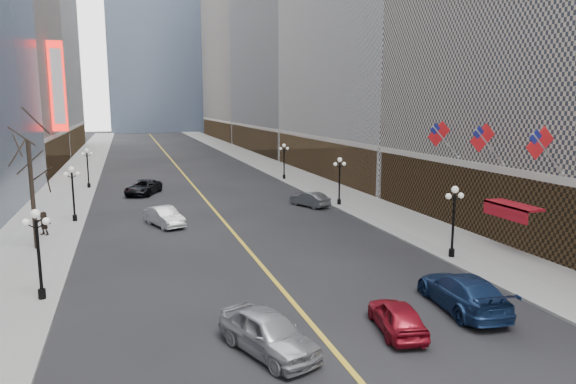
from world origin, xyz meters
TOP-DOWN VIEW (x-y plane):
  - sidewalk_east at (14.00, 70.00)m, footprint 6.00×230.00m
  - sidewalk_west at (-14.00, 70.00)m, footprint 6.00×230.00m
  - lane_line at (0.00, 80.00)m, footprint 0.25×200.00m
  - bldg_east_c at (29.88, 106.00)m, footprint 26.60×40.60m
  - bldg_east_d at (29.90, 149.00)m, footprint 26.60×46.60m
  - streetlamp_east_1 at (11.80, 30.00)m, footprint 1.26×0.44m
  - streetlamp_east_2 at (11.80, 48.00)m, footprint 1.26×0.44m
  - streetlamp_east_3 at (11.80, 66.00)m, footprint 1.26×0.44m
  - streetlamp_west_1 at (-11.80, 30.00)m, footprint 1.26×0.44m
  - streetlamp_west_2 at (-11.80, 48.00)m, footprint 1.26×0.44m
  - streetlamp_west_3 at (-11.80, 66.00)m, footprint 1.26×0.44m
  - flag_3 at (15.31, 27.00)m, footprint 2.87×0.12m
  - flag_4 at (15.31, 32.00)m, footprint 2.87×0.12m
  - flag_5 at (15.31, 37.00)m, footprint 2.87×0.12m
  - awning_c at (16.11, 30.00)m, footprint 1.40×4.00m
  - theatre_marquee at (-15.88, 80.00)m, footprint 2.00×0.55m
  - tree_west_far at (-13.50, 40.00)m, footprint 3.60×3.60m
  - car_nb_near at (-2.52, 21.53)m, footprint 3.63×5.32m
  - car_nb_mid at (-4.81, 44.58)m, footprint 3.12×4.92m
  - car_nb_far at (-5.93, 60.18)m, footprint 4.59×6.18m
  - car_sb_near at (7.46, 22.98)m, footprint 3.05×6.14m
  - car_sb_mid at (3.23, 21.68)m, footprint 2.35×4.33m
  - car_sb_far at (9.00, 48.55)m, footprint 3.08×4.52m
  - ped_west_far at (-13.52, 43.77)m, footprint 1.54×1.39m

SIDE VIEW (x-z plane):
  - lane_line at x=0.00m, z-range 0.00..0.02m
  - sidewalk_east at x=14.00m, z-range 0.00..0.15m
  - sidewalk_west at x=-14.00m, z-range 0.00..0.15m
  - car_sb_mid at x=3.23m, z-range 0.00..1.40m
  - car_sb_far at x=9.00m, z-range 0.00..1.41m
  - car_nb_mid at x=-4.81m, z-range 0.00..1.53m
  - car_nb_far at x=-5.93m, z-range 0.00..1.56m
  - car_nb_near at x=-2.52m, z-range 0.00..1.68m
  - car_sb_near at x=7.46m, z-range 0.00..1.71m
  - ped_west_far at x=-13.52m, z-range 0.15..1.89m
  - streetlamp_east_1 at x=11.80m, z-range 0.64..5.16m
  - streetlamp_east_2 at x=11.80m, z-range 0.64..5.16m
  - streetlamp_east_3 at x=11.80m, z-range 0.64..5.16m
  - streetlamp_west_1 at x=-11.80m, z-range 0.64..5.16m
  - streetlamp_west_2 at x=-11.80m, z-range 0.64..5.16m
  - streetlamp_west_3 at x=-11.80m, z-range 0.64..5.16m
  - awning_c at x=16.11m, z-range 2.62..3.54m
  - tree_west_far at x=-13.50m, z-range 2.28..10.20m
  - flag_3 at x=15.31m, z-range 5.85..8.72m
  - flag_4 at x=15.31m, z-range 5.85..8.72m
  - flag_5 at x=15.31m, z-range 5.85..8.72m
  - theatre_marquee at x=-15.88m, z-range 6.00..18.00m
  - bldg_east_c at x=29.88m, z-range -0.22..48.58m
  - bldg_east_d at x=29.90m, z-range -0.23..62.57m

